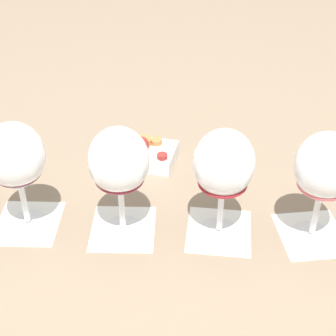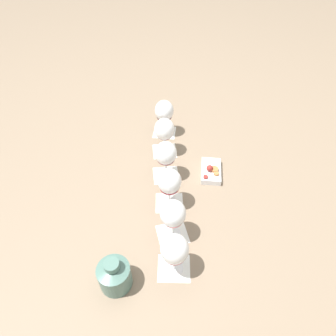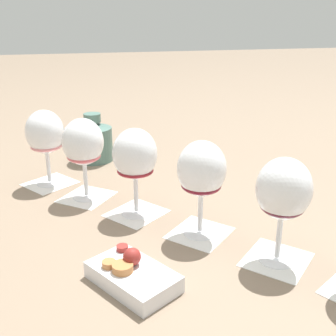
{
  "view_description": "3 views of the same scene",
  "coord_description": "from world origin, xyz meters",
  "px_view_note": "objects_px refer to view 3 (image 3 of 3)",
  "views": [
    {
      "loc": [
        0.46,
        0.46,
        0.58
      ],
      "look_at": [
        -0.0,
        0.0,
        0.13
      ],
      "focal_mm": 55.0,
      "sensor_mm": 36.0,
      "label": 1
    },
    {
      "loc": [
        -0.52,
        0.69,
        1.02
      ],
      "look_at": [
        -0.0,
        0.0,
        0.13
      ],
      "focal_mm": 32.0,
      "sensor_mm": 36.0,
      "label": 2
    },
    {
      "loc": [
        -0.19,
        -0.77,
        0.42
      ],
      "look_at": [
        -0.0,
        0.0,
        0.13
      ],
      "focal_mm": 45.0,
      "sensor_mm": 36.0,
      "label": 3
    }
  ],
  "objects_px": {
    "wine_glass_1": "(83,145)",
    "snack_dish": "(132,275)",
    "wine_glass_4": "(283,193)",
    "ceramic_vase": "(94,140)",
    "wine_glass_0": "(45,135)",
    "wine_glass_3": "(202,173)",
    "wine_glass_2": "(135,157)"
  },
  "relations": [
    {
      "from": "wine_glass_2",
      "to": "wine_glass_4",
      "type": "bearing_deg",
      "value": -48.81
    },
    {
      "from": "wine_glass_3",
      "to": "ceramic_vase",
      "type": "height_order",
      "value": "wine_glass_3"
    },
    {
      "from": "wine_glass_1",
      "to": "snack_dish",
      "type": "relative_size",
      "value": 1.11
    },
    {
      "from": "wine_glass_3",
      "to": "snack_dish",
      "type": "height_order",
      "value": "wine_glass_3"
    },
    {
      "from": "wine_glass_2",
      "to": "ceramic_vase",
      "type": "xyz_separation_m",
      "value": [
        -0.06,
        0.39,
        -0.07
      ]
    },
    {
      "from": "wine_glass_1",
      "to": "snack_dish",
      "type": "distance_m",
      "value": 0.39
    },
    {
      "from": "wine_glass_2",
      "to": "snack_dish",
      "type": "xyz_separation_m",
      "value": [
        -0.05,
        -0.25,
        -0.12
      ]
    },
    {
      "from": "wine_glass_0",
      "to": "wine_glass_4",
      "type": "height_order",
      "value": "same"
    },
    {
      "from": "wine_glass_0",
      "to": "wine_glass_3",
      "type": "relative_size",
      "value": 1.0
    },
    {
      "from": "wine_glass_4",
      "to": "snack_dish",
      "type": "height_order",
      "value": "wine_glass_4"
    },
    {
      "from": "ceramic_vase",
      "to": "snack_dish",
      "type": "xyz_separation_m",
      "value": [
        0.01,
        -0.64,
        -0.04
      ]
    },
    {
      "from": "wine_glass_0",
      "to": "wine_glass_3",
      "type": "xyz_separation_m",
      "value": [
        0.3,
        -0.34,
        -0.0
      ]
    },
    {
      "from": "wine_glass_0",
      "to": "wine_glass_1",
      "type": "relative_size",
      "value": 1.0
    },
    {
      "from": "wine_glass_0",
      "to": "wine_glass_3",
      "type": "distance_m",
      "value": 0.46
    },
    {
      "from": "wine_glass_2",
      "to": "ceramic_vase",
      "type": "bearing_deg",
      "value": 99.1
    },
    {
      "from": "wine_glass_0",
      "to": "wine_glass_4",
      "type": "distance_m",
      "value": 0.62
    },
    {
      "from": "snack_dish",
      "to": "wine_glass_4",
      "type": "bearing_deg",
      "value": 1.85
    },
    {
      "from": "wine_glass_1",
      "to": "snack_dish",
      "type": "bearing_deg",
      "value": -82.04
    },
    {
      "from": "wine_glass_0",
      "to": "ceramic_vase",
      "type": "relative_size",
      "value": 1.35
    },
    {
      "from": "wine_glass_2",
      "to": "wine_glass_4",
      "type": "xyz_separation_m",
      "value": [
        0.21,
        -0.24,
        -0.0
      ]
    },
    {
      "from": "wine_glass_1",
      "to": "ceramic_vase",
      "type": "distance_m",
      "value": 0.28
    },
    {
      "from": "wine_glass_4",
      "to": "snack_dish",
      "type": "bearing_deg",
      "value": -178.15
    },
    {
      "from": "ceramic_vase",
      "to": "wine_glass_4",
      "type": "bearing_deg",
      "value": -66.36
    },
    {
      "from": "wine_glass_1",
      "to": "wine_glass_3",
      "type": "xyz_separation_m",
      "value": [
        0.21,
        -0.23,
        -0.0
      ]
    },
    {
      "from": "wine_glass_0",
      "to": "ceramic_vase",
      "type": "height_order",
      "value": "wine_glass_0"
    },
    {
      "from": "wine_glass_0",
      "to": "ceramic_vase",
      "type": "distance_m",
      "value": 0.22
    },
    {
      "from": "wine_glass_1",
      "to": "ceramic_vase",
      "type": "bearing_deg",
      "value": 81.57
    },
    {
      "from": "wine_glass_1",
      "to": "wine_glass_3",
      "type": "relative_size",
      "value": 1.0
    },
    {
      "from": "wine_glass_4",
      "to": "ceramic_vase",
      "type": "relative_size",
      "value": 1.35
    },
    {
      "from": "wine_glass_1",
      "to": "wine_glass_3",
      "type": "bearing_deg",
      "value": -47.9
    },
    {
      "from": "wine_glass_3",
      "to": "ceramic_vase",
      "type": "distance_m",
      "value": 0.54
    },
    {
      "from": "wine_glass_0",
      "to": "snack_dish",
      "type": "height_order",
      "value": "wine_glass_0"
    }
  ]
}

